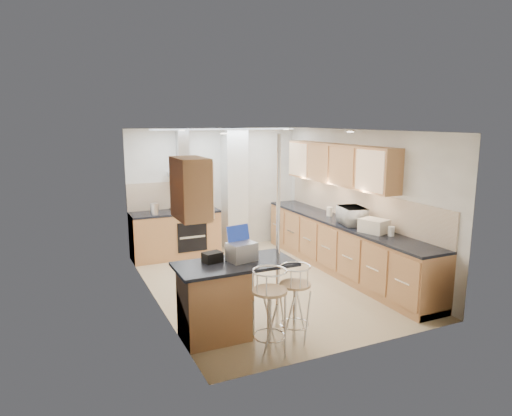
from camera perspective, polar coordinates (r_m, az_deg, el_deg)
name	(u,v)px	position (r m, az deg, el deg)	size (l,w,h in m)	color
ground	(265,284)	(7.64, 1.19, -9.44)	(4.80, 4.80, 0.00)	beige
room_shell	(273,187)	(7.72, 2.20, 2.61)	(3.64, 4.84, 2.51)	white
right_counter	(342,246)	(8.23, 10.68, -4.75)	(0.63, 4.40, 0.92)	#BD7F4B
back_counter	(175,234)	(9.09, -10.04, -3.23)	(1.70, 0.63, 0.92)	#BD7F4B
peninsula	(235,298)	(5.81, -2.63, -11.20)	(1.47, 0.72, 0.94)	#BD7F4B
microwave	(352,216)	(7.86, 11.95, -0.97)	(0.55, 0.37, 0.30)	white
laptop	(242,252)	(5.69, -1.80, -5.49)	(0.34, 0.25, 0.23)	gray
bag	(212,257)	(5.67, -5.47, -6.13)	(0.23, 0.17, 0.12)	black
bar_stool_near	(269,313)	(5.30, 1.69, -12.93)	(0.42, 0.42, 1.03)	tan
bar_stool_end	(295,303)	(5.64, 4.88, -11.81)	(0.40, 0.40, 0.97)	tan
jar_a	(341,213)	(8.36, 10.53, -0.60)	(0.12, 0.12, 0.19)	white
jar_b	(329,212)	(8.50, 9.17, -0.44)	(0.11, 0.11, 0.16)	white
jar_c	(382,226)	(7.46, 15.53, -2.18)	(0.14, 0.14, 0.20)	#B7B592
jar_d	(391,231)	(7.26, 16.54, -2.80)	(0.10, 0.10, 0.15)	white
bread_bin	(374,226)	(7.41, 14.53, -2.17)	(0.32, 0.40, 0.21)	white
kettle	(155,209)	(8.71, -12.56, -0.12)	(0.16, 0.16, 0.22)	silver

